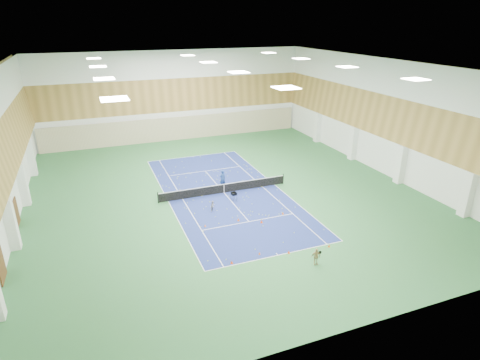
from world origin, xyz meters
name	(u,v)px	position (x,y,z in m)	size (l,w,h in m)	color
ground	(224,193)	(0.00, 0.00, 0.00)	(40.00, 40.00, 0.00)	#2B6535
room_shell	(223,133)	(0.00, 0.00, 6.00)	(36.00, 40.00, 12.00)	white
wood_cladding	(223,112)	(0.00, 0.00, 8.00)	(36.00, 40.00, 8.00)	#A47D3D
ceiling_light_grid	(222,67)	(0.00, 0.00, 11.92)	(21.40, 25.40, 0.06)	white
court_surface	(224,193)	(0.00, 0.00, 0.01)	(10.97, 23.77, 0.01)	navy
tennis_balls_scatter	(224,192)	(0.00, 0.00, 0.05)	(10.57, 22.77, 0.07)	#BCDA25
tennis_net	(224,188)	(0.00, 0.00, 0.55)	(12.80, 0.10, 1.10)	black
back_curtain	(177,128)	(0.00, 19.75, 1.60)	(35.40, 0.16, 3.20)	#C6B793
door_left_a	(1,265)	(-17.92, -8.00, 1.10)	(0.08, 1.80, 2.20)	#593319
door_left_b	(16,213)	(-17.92, 0.00, 1.10)	(0.08, 1.80, 2.20)	#593319
coach	(222,179)	(0.28, 1.26, 0.94)	(0.69, 0.45, 1.88)	navy
child_court	(213,206)	(-2.18, -3.36, 0.48)	(0.47, 0.37, 0.97)	#96959D
child_apron	(316,256)	(1.92, -13.82, 0.62)	(0.73, 0.30, 1.25)	tan
ball_cart	(234,196)	(0.30, -1.95, 0.41)	(0.47, 0.47, 0.81)	black
cone_svc_a	(205,225)	(-3.66, -5.87, 0.10)	(0.17, 0.17, 0.19)	#F9630D
cone_svc_b	(238,219)	(-0.77, -5.92, 0.12)	(0.22, 0.22, 0.25)	#DA520B
cone_svc_c	(262,221)	(0.91, -6.95, 0.12)	(0.22, 0.22, 0.25)	#FF460D
cone_svc_d	(283,213)	(3.27, -6.18, 0.11)	(0.20, 0.20, 0.22)	#DB510B
cone_base_a	(232,262)	(-3.46, -11.65, 0.12)	(0.21, 0.21, 0.23)	#EC400C
cone_base_b	(259,253)	(-1.20, -11.29, 0.09)	(0.17, 0.17, 0.19)	#F25E0C
cone_base_c	(289,252)	(0.86, -11.91, 0.11)	(0.20, 0.20, 0.22)	#FF490D
cone_base_d	(329,246)	(4.06, -12.22, 0.11)	(0.19, 0.19, 0.21)	#E5510C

